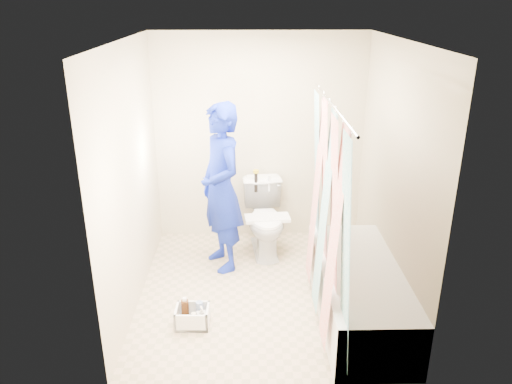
{
  "coord_description": "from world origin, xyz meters",
  "views": [
    {
      "loc": [
        -0.15,
        -4.26,
        2.74
      ],
      "look_at": [
        -0.06,
        0.32,
        0.94
      ],
      "focal_mm": 35.0,
      "sensor_mm": 36.0,
      "label": 1
    }
  ],
  "objects_px": {
    "bathtub": "(358,290)",
    "plumber": "(221,188)",
    "toilet": "(266,219)",
    "cleaning_caddy": "(194,317)"
  },
  "relations": [
    {
      "from": "plumber",
      "to": "cleaning_caddy",
      "type": "bearing_deg",
      "value": -36.9
    },
    {
      "from": "bathtub",
      "to": "toilet",
      "type": "height_order",
      "value": "toilet"
    },
    {
      "from": "bathtub",
      "to": "plumber",
      "type": "relative_size",
      "value": 0.98
    },
    {
      "from": "toilet",
      "to": "cleaning_caddy",
      "type": "xyz_separation_m",
      "value": [
        -0.69,
        -1.38,
        -0.32
      ]
    },
    {
      "from": "bathtub",
      "to": "cleaning_caddy",
      "type": "distance_m",
      "value": 1.5
    },
    {
      "from": "toilet",
      "to": "plumber",
      "type": "height_order",
      "value": "plumber"
    },
    {
      "from": "toilet",
      "to": "plumber",
      "type": "xyz_separation_m",
      "value": [
        -0.47,
        -0.31,
        0.49
      ]
    },
    {
      "from": "toilet",
      "to": "cleaning_caddy",
      "type": "distance_m",
      "value": 1.58
    },
    {
      "from": "plumber",
      "to": "cleaning_caddy",
      "type": "xyz_separation_m",
      "value": [
        -0.22,
        -1.08,
        -0.81
      ]
    },
    {
      "from": "bathtub",
      "to": "plumber",
      "type": "height_order",
      "value": "plumber"
    }
  ]
}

